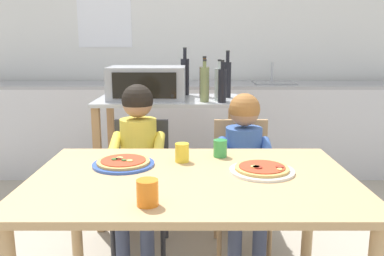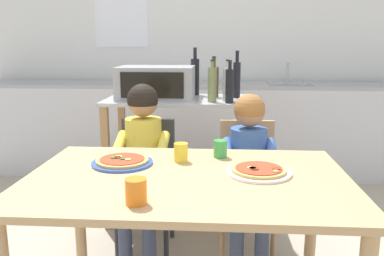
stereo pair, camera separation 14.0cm
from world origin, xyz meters
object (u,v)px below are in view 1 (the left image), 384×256
kitchen_island_cart (169,140)px  child_in_yellow_shirt (137,151)px  pizza_plate_blue_rimmed (123,163)px  drinking_cup_yellow (182,153)px  dining_chair_left (141,175)px  drinking_cup_orange (148,193)px  bottle_slim_sauce (219,84)px  bottle_clear_vinegar (204,81)px  bottle_dark_olive_oil (185,76)px  bottle_brown_beer (204,84)px  bottle_squat_spirits (222,85)px  dining_table (192,196)px  drinking_cup_green (220,148)px  dining_chair_right (241,175)px  bottle_tall_green_wine (227,78)px  toaster_oven (147,83)px  child_in_blue_striped_shirt (245,156)px  pizza_plate_white (262,170)px

kitchen_island_cart → child_in_yellow_shirt: size_ratio=0.99×
pizza_plate_blue_rimmed → drinking_cup_yellow: drinking_cup_yellow is taller
dining_chair_left → drinking_cup_orange: bearing=-81.3°
bottle_slim_sauce → pizza_plate_blue_rimmed: bottle_slim_sauce is taller
bottle_clear_vinegar → drinking_cup_yellow: 1.12m
bottle_dark_olive_oil → bottle_brown_beer: bearing=-69.5°
bottle_squat_spirits → drinking_cup_orange: size_ratio=2.99×
bottle_clear_vinegar → dining_table: bottle_clear_vinegar is taller
pizza_plate_blue_rimmed → drinking_cup_green: (0.47, 0.15, 0.03)m
drinking_cup_green → dining_table: bearing=-115.1°
drinking_cup_green → bottle_brown_beer: bearing=94.5°
bottle_slim_sauce → dining_chair_right: bearing=-70.0°
bottle_slim_sauce → drinking_cup_orange: (-0.35, -1.43, -0.24)m
dining_chair_right → drinking_cup_orange: (-0.47, -1.08, 0.30)m
dining_chair_right → drinking_cup_orange: 1.22m
bottle_tall_green_wine → bottle_squat_spirits: size_ratio=1.20×
bottle_slim_sauce → dining_chair_right: 0.66m
drinking_cup_green → toaster_oven: bearing=117.5°
toaster_oven → bottle_squat_spirits: size_ratio=1.89×
dining_chair_right → child_in_blue_striped_shirt: child_in_blue_striped_shirt is taller
toaster_oven → dining_table: 1.29m
toaster_oven → bottle_brown_beer: bottle_brown_beer is taller
bottle_clear_vinegar → drinking_cup_orange: (-0.25, -1.63, -0.24)m
bottle_squat_spirits → bottle_clear_vinegar: (-0.11, 0.30, -0.00)m
dining_chair_right → child_in_yellow_shirt: 0.68m
child_in_blue_striped_shirt → pizza_plate_blue_rimmed: child_in_blue_striped_shirt is taller
dining_table → bottle_slim_sauce: bearing=80.4°
bottle_squat_spirits → drinking_cup_orange: bearing=-105.1°
bottle_clear_vinegar → dining_chair_left: bearing=-127.4°
dining_table → bottle_brown_beer: bearing=85.4°
dining_table → pizza_plate_white: (0.31, 0.05, 0.10)m
dining_table → pizza_plate_blue_rimmed: size_ratio=4.83×
bottle_clear_vinegar → drinking_cup_green: size_ratio=3.39×
bottle_dark_olive_oil → bottle_clear_vinegar: bearing=-38.3°
bottle_brown_beer → drinking_cup_green: bottle_brown_beer is taller
dining_table → drinking_cup_yellow: size_ratio=15.42×
pizza_plate_blue_rimmed → drinking_cup_green: bearing=18.0°
bottle_slim_sauce → dining_chair_left: bearing=-146.1°
dining_chair_right → pizza_plate_blue_rimmed: bearing=-136.4°
bottle_squat_spirits → drinking_cup_yellow: (-0.25, -0.79, -0.25)m
kitchen_island_cart → dining_chair_left: size_ratio=1.27×
pizza_plate_white → bottle_dark_olive_oil: bearing=105.0°
kitchen_island_cart → bottle_tall_green_wine: bearing=9.0°
drinking_cup_orange → bottle_slim_sauce: bearing=76.4°
bottle_tall_green_wine → bottle_brown_beer: (-0.17, -0.22, -0.02)m
child_in_blue_striped_shirt → toaster_oven: bearing=138.7°
toaster_oven → dining_chair_left: toaster_oven is taller
bottle_slim_sauce → bottle_brown_beer: size_ratio=0.99×
dining_chair_left → drinking_cup_orange: size_ratio=8.58×
dining_chair_left → drinking_cup_yellow: (0.28, -0.55, 0.30)m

